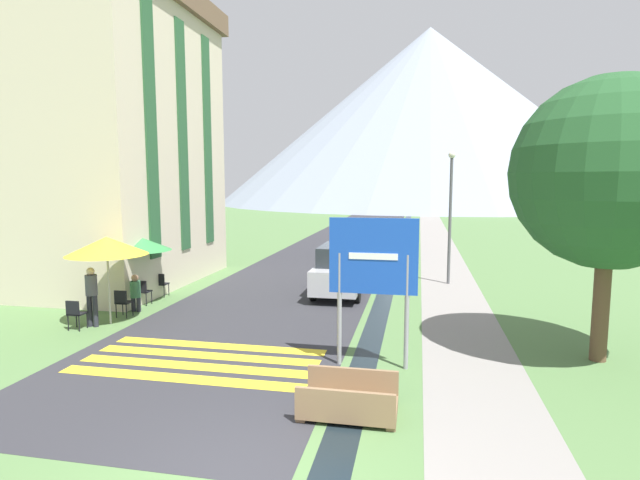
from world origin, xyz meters
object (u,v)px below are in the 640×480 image
at_px(cafe_umbrella_middle_green, 141,244).
at_px(person_seated_near, 135,291).
at_px(parked_car_far, 368,239).
at_px(cafe_umbrella_front_yellow, 107,246).
at_px(parked_car_near, 341,269).
at_px(cafe_chair_nearest, 75,312).
at_px(hotel_building, 117,127).
at_px(streetlamp, 450,206).
at_px(footbridge, 349,402).
at_px(tree_by_path, 610,174).
at_px(road_sign, 373,269).
at_px(cafe_chair_near_left, 123,301).
at_px(cafe_chair_far_right, 161,283).
at_px(cafe_chair_middle, 143,290).
at_px(person_standing_terrace, 92,292).

xyz_separation_m(cafe_umbrella_middle_green, person_seated_near, (0.33, -0.97, -1.37)).
relative_size(parked_car_far, person_seated_near, 3.49).
height_order(cafe_umbrella_front_yellow, cafe_umbrella_middle_green, cafe_umbrella_front_yellow).
bearing_deg(parked_car_near, parked_car_far, 89.99).
height_order(parked_car_far, cafe_chair_nearest, parked_car_far).
bearing_deg(hotel_building, streetlamp, 10.25).
relative_size(footbridge, tree_by_path, 0.26).
relative_size(parked_car_far, cafe_chair_nearest, 4.88).
xyz_separation_m(parked_car_far, streetlamp, (3.97, -7.26, 2.21)).
relative_size(hotel_building, cafe_umbrella_front_yellow, 4.56).
bearing_deg(footbridge, cafe_umbrella_front_yellow, 150.60).
height_order(parked_car_far, person_seated_near, parked_car_far).
height_order(road_sign, cafe_chair_near_left, road_sign).
bearing_deg(cafe_chair_far_right, cafe_umbrella_middle_green, -87.93).
relative_size(cafe_umbrella_middle_green, streetlamp, 0.43).
xyz_separation_m(cafe_chair_nearest, person_seated_near, (0.53, 2.14, 0.15)).
relative_size(person_seated_near, tree_by_path, 0.19).
height_order(footbridge, person_seated_near, person_seated_near).
height_order(hotel_building, parked_car_near, hotel_building).
bearing_deg(person_seated_near, tree_by_path, -8.23).
height_order(cafe_chair_middle, tree_by_path, tree_by_path).
height_order(cafe_chair_far_right, cafe_umbrella_middle_green, cafe_umbrella_middle_green).
xyz_separation_m(cafe_chair_near_left, cafe_chair_nearest, (-0.53, -1.42, 0.00)).
xyz_separation_m(parked_car_far, tree_by_path, (6.87, -15.51, 3.37)).
bearing_deg(footbridge, cafe_chair_nearest, 156.67).
relative_size(cafe_chair_near_left, cafe_chair_nearest, 1.00).
bearing_deg(parked_car_near, cafe_umbrella_front_yellow, -139.36).
xyz_separation_m(footbridge, cafe_chair_middle, (-7.80, 6.41, 0.29)).
relative_size(parked_car_far, cafe_umbrella_middle_green, 1.84).
bearing_deg(cafe_chair_near_left, streetlamp, 25.80).
bearing_deg(tree_by_path, cafe_umbrella_front_yellow, 177.85).
bearing_deg(parked_car_far, road_sign, -83.96).
distance_m(streetlamp, tree_by_path, 8.83).
relative_size(cafe_umbrella_front_yellow, person_standing_terrace, 1.49).
distance_m(footbridge, person_seated_near, 9.46).
bearing_deg(hotel_building, road_sign, -34.20).
height_order(cafe_chair_far_right, cafe_chair_middle, same).
bearing_deg(cafe_chair_nearest, person_standing_terrace, 78.77).
bearing_deg(cafe_chair_near_left, person_seated_near, 80.45).
relative_size(hotel_building, footbridge, 6.81).
relative_size(cafe_chair_far_right, cafe_chair_nearest, 1.00).
distance_m(cafe_chair_near_left, cafe_umbrella_middle_green, 2.29).
distance_m(cafe_chair_far_right, cafe_chair_near_left, 2.74).
height_order(hotel_building, streetlamp, hotel_building).
bearing_deg(footbridge, person_seated_near, 143.37).
distance_m(hotel_building, streetlamp, 13.54).
bearing_deg(tree_by_path, cafe_chair_middle, 168.61).
bearing_deg(cafe_umbrella_front_yellow, tree_by_path, -2.15).
bearing_deg(parked_car_near, road_sign, -75.66).
bearing_deg(cafe_chair_middle, person_seated_near, -77.73).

